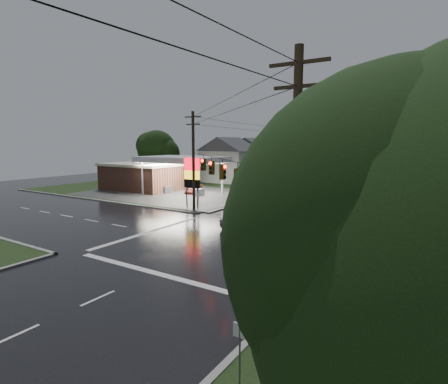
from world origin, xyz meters
The scene contains 15 objects.
ground centered at (0.00, 0.00, 0.00)m, with size 120.00×120.00×0.00m, color black.
grass_nw centered at (-26.00, 26.00, 0.04)m, with size 36.00×36.00×0.08m, color black.
gas_station centered at (-25.68, 19.70, 2.55)m, with size 26.20×18.00×5.60m.
pylon_sign centered at (-10.50, 10.50, 4.01)m, with size 2.00×0.35×6.00m.
utility_pole_nw centered at (-9.50, 9.50, 5.72)m, with size 2.20×0.32×11.00m.
utility_pole_se centered at (9.50, -9.50, 5.72)m, with size 2.20×0.32×11.00m.
utility_pole_n centered at (-9.50, 38.00, 5.47)m, with size 2.20×0.32×10.50m.
traffic_signals centered at (0.02, -0.02, 6.48)m, with size 26.87×26.87×1.47m.
house_near centered at (-20.95, 36.00, 4.41)m, with size 11.05×8.48×8.60m.
house_far centered at (-21.95, 48.00, 4.41)m, with size 11.05×8.48×8.60m.
tree_nw_behind centered at (-33.84, 29.99, 6.18)m, with size 8.93×7.60×10.00m.
tree_ne_near centered at (14.14, 21.99, 5.56)m, with size 7.99×6.80×8.98m.
car_north centered at (-0.80, 14.26, 0.73)m, with size 1.55×4.45×1.47m, color black.
car_crossing centered at (-0.08, 3.50, 0.75)m, with size 1.78×4.42×1.50m, color slate.
car_pump centered at (-17.36, 19.89, 0.60)m, with size 1.69×4.16×1.21m, color #4F1712.
Camera 1 is at (14.00, -21.55, 7.67)m, focal length 28.00 mm.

